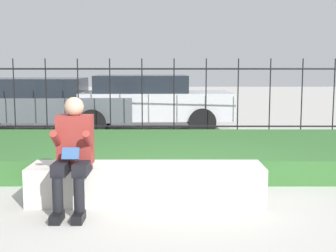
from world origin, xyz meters
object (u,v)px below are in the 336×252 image
object	(u,v)px
car_parked_left	(33,103)
car_parked_center	(144,101)
stone_bench	(144,186)
person_seated_reader	(71,150)

from	to	relation	value
car_parked_left	car_parked_center	bearing A→B (deg)	2.98
stone_bench	person_seated_reader	xyz separation A→B (m)	(-0.77, -0.33, 0.48)
car_parked_left	car_parked_center	size ratio (longest dim) A/B	1.16
person_seated_reader	stone_bench	bearing A→B (deg)	23.12
person_seated_reader	car_parked_left	bearing A→B (deg)	109.17
car_parked_left	car_parked_center	distance (m)	2.66
stone_bench	person_seated_reader	distance (m)	0.97
car_parked_left	person_seated_reader	bearing A→B (deg)	-71.07
stone_bench	person_seated_reader	size ratio (longest dim) A/B	2.17
person_seated_reader	car_parked_center	xyz separation A→B (m)	(0.50, 6.34, 0.05)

